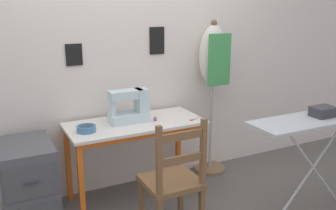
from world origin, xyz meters
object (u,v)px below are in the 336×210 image
wooden_chair (173,182)px  dress_form (213,66)px  scissors (194,120)px  ironing_board (318,123)px  filing_cabinet (29,186)px  storage_box (323,111)px  fabric_bowl (86,129)px  thread_spool_near_machine (155,119)px  sewing_machine (131,107)px

wooden_chair → dress_form: (0.85, 0.82, 0.66)m
scissors → ironing_board: bearing=-44.4°
wooden_chair → filing_cabinet: (-0.93, 0.59, -0.09)m
wooden_chair → storage_box: 1.29m
fabric_bowl → thread_spool_near_machine: size_ratio=4.77×
scissors → filing_cabinet: (-1.36, 0.13, -0.37)m
scissors → filing_cabinet: 1.42m
thread_spool_near_machine → dress_form: (0.73, 0.24, 0.37)m
storage_box → wooden_chair: bearing=169.0°
sewing_machine → wooden_chair: sewing_machine is taller
sewing_machine → storage_box: sewing_machine is taller
wooden_chair → thread_spool_near_machine: bearing=77.6°
filing_cabinet → ironing_board: bearing=-21.6°
scissors → filing_cabinet: scissors is taller
storage_box → sewing_machine: bearing=144.6°
fabric_bowl → thread_spool_near_machine: bearing=0.6°
thread_spool_near_machine → filing_cabinet: thread_spool_near_machine is taller
fabric_bowl → sewing_machine: bearing=11.9°
scissors → dress_form: dress_form is taller
sewing_machine → filing_cabinet: 1.00m
scissors → storage_box: 1.03m
thread_spool_near_machine → wooden_chair: (-0.13, -0.58, -0.29)m
scissors → storage_box: (0.75, -0.69, 0.15)m
wooden_chair → filing_cabinet: wooden_chair is taller
fabric_bowl → scissors: bearing=-6.9°
sewing_machine → storage_box: (1.25, -0.89, 0.03)m
ironing_board → storage_box: bearing=2.7°
filing_cabinet → ironing_board: 2.27m
wooden_chair → filing_cabinet: size_ratio=1.36×
storage_box → scissors: bearing=137.4°
scissors → ironing_board: (0.71, -0.69, 0.07)m
fabric_bowl → thread_spool_near_machine: (0.59, 0.01, -0.01)m
dress_form → ironing_board: size_ratio=1.30×
fabric_bowl → dress_form: size_ratio=0.10×
sewing_machine → wooden_chair: 0.77m
filing_cabinet → storage_box: (2.11, -0.82, 0.52)m
dress_form → wooden_chair: bearing=-136.3°
filing_cabinet → storage_box: 2.33m
fabric_bowl → filing_cabinet: (-0.46, 0.02, -0.39)m
sewing_machine → wooden_chair: bearing=-84.8°
sewing_machine → ironing_board: bearing=-36.4°
dress_form → scissors: bearing=-139.5°
filing_cabinet → storage_box: bearing=-21.2°
fabric_bowl → wooden_chair: 0.79m
filing_cabinet → ironing_board: ironing_board is taller
scissors → wooden_chair: bearing=-133.5°
filing_cabinet → dress_form: (1.78, 0.23, 0.75)m
sewing_machine → thread_spool_near_machine: (0.19, -0.08, -0.12)m
sewing_machine → filing_cabinet: sewing_machine is taller
dress_form → ironing_board: dress_form is taller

